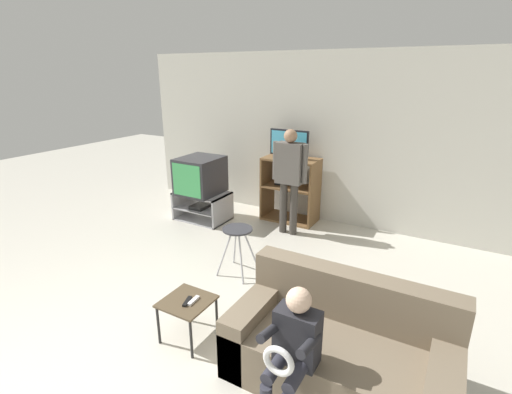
# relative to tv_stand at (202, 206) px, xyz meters

# --- Properties ---
(wall_back) EXTENTS (6.40, 0.06, 2.60)m
(wall_back) POSITION_rel_tv_stand_xyz_m (1.57, 0.99, 1.08)
(wall_back) COLOR beige
(wall_back) RESTS_ON ground_plane
(tv_stand) EXTENTS (0.83, 0.56, 0.45)m
(tv_stand) POSITION_rel_tv_stand_xyz_m (0.00, 0.00, 0.00)
(tv_stand) COLOR #A8A8AD
(tv_stand) RESTS_ON ground_plane
(television_main) EXTENTS (0.60, 0.69, 0.58)m
(television_main) POSITION_rel_tv_stand_xyz_m (-0.01, -0.01, 0.52)
(television_main) COLOR #2D2D33
(television_main) RESTS_ON tv_stand
(media_shelf) EXTENTS (0.86, 0.48, 1.02)m
(media_shelf) POSITION_rel_tv_stand_xyz_m (1.24, 0.68, 0.30)
(media_shelf) COLOR brown
(media_shelf) RESTS_ON ground_plane
(television_flat) EXTENTS (0.63, 0.20, 0.44)m
(television_flat) POSITION_rel_tv_stand_xyz_m (1.21, 0.65, 1.01)
(television_flat) COLOR black
(television_flat) RESTS_ON media_shelf
(folding_stool) EXTENTS (0.39, 0.39, 0.58)m
(folding_stool) POSITION_rel_tv_stand_xyz_m (1.42, -1.17, 0.25)
(folding_stool) COLOR #B7B7BC
(folding_stool) RESTS_ON ground_plane
(snack_table) EXTENTS (0.41, 0.41, 0.39)m
(snack_table) POSITION_rel_tv_stand_xyz_m (1.65, -2.36, 0.12)
(snack_table) COLOR brown
(snack_table) RESTS_ON ground_plane
(remote_control_black) EXTENTS (0.08, 0.15, 0.02)m
(remote_control_black) POSITION_rel_tv_stand_xyz_m (1.67, -2.38, 0.18)
(remote_control_black) COLOR black
(remote_control_black) RESTS_ON snack_table
(remote_control_white) EXTENTS (0.05, 0.15, 0.02)m
(remote_control_white) POSITION_rel_tv_stand_xyz_m (1.71, -2.35, 0.18)
(remote_control_white) COLOR silver
(remote_control_white) RESTS_ON snack_table
(couch) EXTENTS (1.65, 0.80, 0.81)m
(couch) POSITION_rel_tv_stand_xyz_m (2.96, -2.17, 0.06)
(couch) COLOR #756651
(couch) RESTS_ON ground_plane
(person_standing_adult) EXTENTS (0.53, 0.20, 1.55)m
(person_standing_adult) POSITION_rel_tv_stand_xyz_m (1.44, 0.19, 0.71)
(person_standing_adult) COLOR #3D3833
(person_standing_adult) RESTS_ON ground_plane
(person_seated_child) EXTENTS (0.33, 0.43, 0.98)m
(person_seated_child) POSITION_rel_tv_stand_xyz_m (2.77, -2.63, 0.35)
(person_seated_child) COLOR #2D2D38
(person_seated_child) RESTS_ON ground_plane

